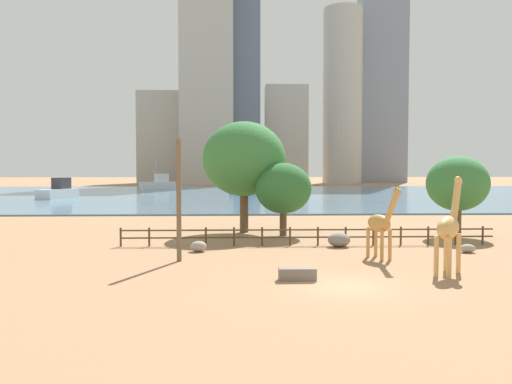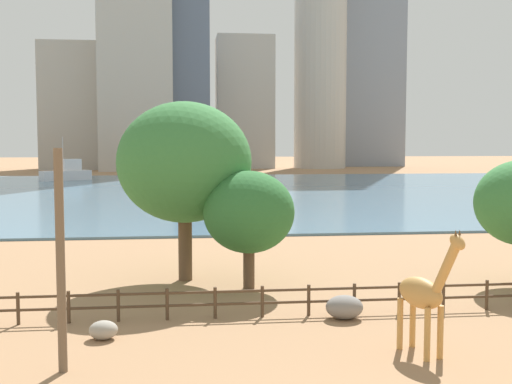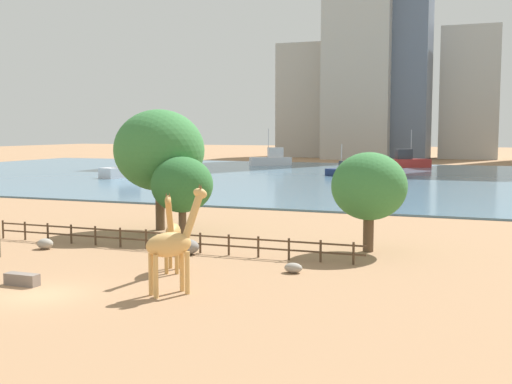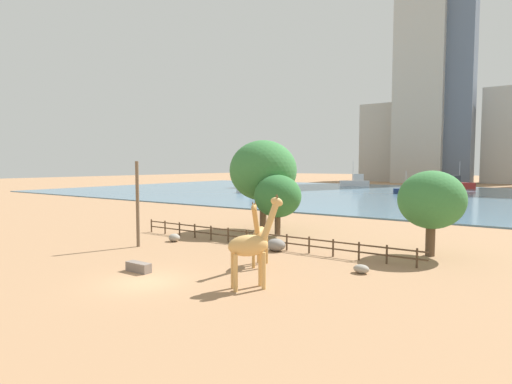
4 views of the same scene
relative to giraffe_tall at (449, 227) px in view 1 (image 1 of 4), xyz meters
The scene contains 23 objects.
ground_plane 77.86m from the giraffe_tall, 94.26° to the left, with size 400.00×400.00×0.00m, color #9E7551.
harbor_water 74.87m from the giraffe_tall, 94.43° to the left, with size 180.00×86.00×0.20m, color slate.
giraffe_tall is the anchor object (origin of this frame).
giraffe_companion 4.84m from the giraffe_tall, 118.00° to the left, with size 1.55×3.06×4.49m.
utility_pole 14.73m from the giraffe_tall, 163.94° to the left, with size 0.28×0.28×7.05m, color brown.
boulder_near_fence 7.77m from the giraffe_tall, 58.04° to the left, with size 0.99×0.73×0.55m, color gray.
boulder_by_pole 9.91m from the giraffe_tall, 112.93° to the left, with size 1.53×1.29×0.97m, color gray.
boulder_small 15.28m from the giraffe_tall, 151.13° to the left, with size 1.05×0.92×0.69m, color gray.
feeding_trough 8.21m from the giraffe_tall, behind, with size 1.80×0.60×0.60m, color #72665B.
enclosure_fence 11.41m from the giraffe_tall, 121.70° to the left, with size 26.12×0.14×1.30m.
tree_left_large 20.23m from the giraffe_tall, 120.89° to the left, with size 6.94×6.94×9.29m.
tree_center_broad 16.46m from the giraffe_tall, 115.67° to the left, with size 4.49×4.49×5.82m.
tree_right_tall 15.46m from the giraffe_tall, 64.62° to the left, with size 4.78×4.78×6.33m.
boat_ferry 74.62m from the giraffe_tall, 123.89° to the left, with size 5.06×8.61×3.57m.
boat_sailboat 105.28m from the giraffe_tall, 91.60° to the left, with size 8.88×6.43×7.57m.
boat_tug 76.70m from the giraffe_tall, 97.02° to the left, with size 6.10×4.26×5.18m.
boat_barge 106.77m from the giraffe_tall, 106.85° to the left, with size 9.07×7.00×7.79m.
skyline_tower_needle 159.73m from the giraffe_tall, 103.76° to the left, with size 15.43×15.51×31.95m, color #ADA89E.
skyline_block_central 157.23m from the giraffe_tall, 87.63° to the left, with size 15.05×12.09×34.85m, color #B7B2A8.
skyline_tower_glass 150.88m from the giraffe_tall, 98.31° to the left, with size 17.55×14.30×81.19m, color #B7B2A8.
skyline_block_left 157.87m from the giraffe_tall, 80.20° to the left, with size 13.85×13.85×61.74m, color #B7B2A8.
skyline_block_right 155.31m from the giraffe_tall, 93.25° to the left, with size 10.21×14.96×89.61m, color slate.
skyline_tower_short 178.30m from the giraffe_tall, 75.05° to the left, with size 17.50×9.62×106.40m, color gray.
Camera 1 is at (-4.89, -22.37, 5.39)m, focal length 35.00 mm.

